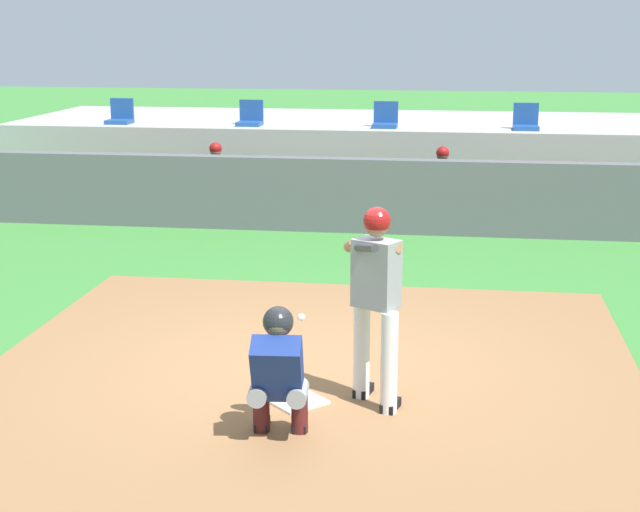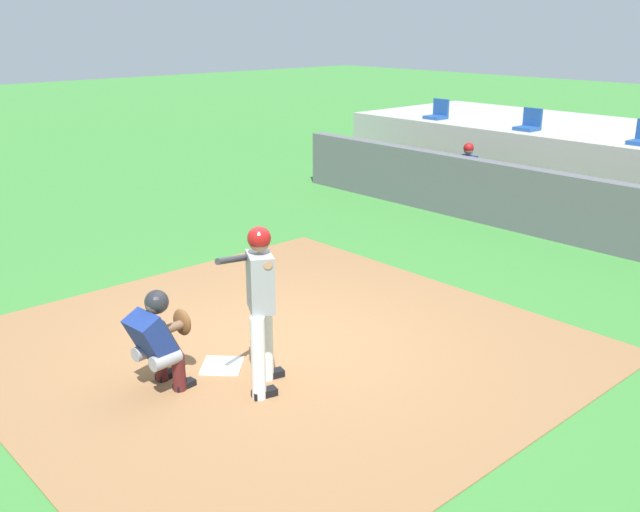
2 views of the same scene
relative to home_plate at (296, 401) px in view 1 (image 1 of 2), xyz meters
The scene contains 14 objects.
ground_plane 0.80m from the home_plate, 90.00° to the left, with size 80.00×80.00×0.00m, color #387A33.
dirt_infield 0.80m from the home_plate, 90.00° to the left, with size 6.40×6.40×0.01m, color olive.
home_plate is the anchor object (origin of this frame).
batter_at_plate 1.23m from the home_plate, ahead, with size 0.56×0.90×1.80m.
catcher_crouched 0.94m from the home_plate, 91.85° to the right, with size 0.51×1.57×1.13m.
dugout_wall 7.32m from the home_plate, 90.00° to the left, with size 13.00×0.30×1.20m, color #59595E.
dugout_bench 8.30m from the home_plate, 90.00° to the left, with size 11.80×0.44×0.45m, color olive.
dugout_player_0 8.64m from the home_plate, 109.04° to the left, with size 0.49×0.70×1.30m.
dugout_player_1 8.25m from the home_plate, 82.18° to the left, with size 0.49×0.70×1.30m.
stands_platform 11.72m from the home_plate, 90.00° to the left, with size 15.00×4.40×1.40m, color #9E9E99.
stadium_seat_0 11.53m from the home_plate, 117.06° to the left, with size 0.46×0.46×0.48m.
stadium_seat_1 10.61m from the home_plate, 104.33° to the left, with size 0.46×0.46×0.48m.
stadium_seat_2 10.29m from the home_plate, 90.00° to the left, with size 0.46×0.46×0.48m.
stadium_seat_3 10.61m from the home_plate, 75.67° to the left, with size 0.46×0.46×0.48m.
Camera 1 is at (1.35, -8.72, 3.33)m, focal length 53.73 mm.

